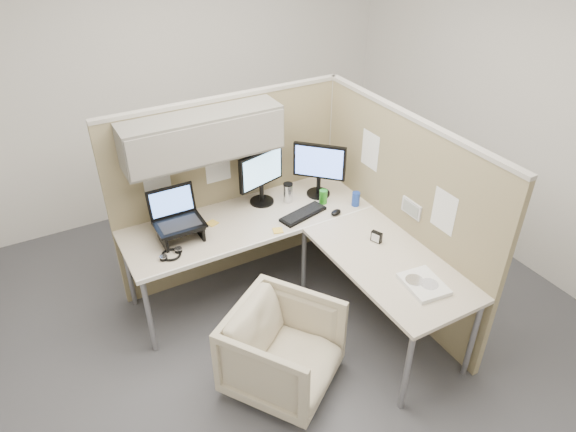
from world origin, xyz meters
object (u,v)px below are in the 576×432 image
monitor_left (261,173)px  keyboard (303,214)px  desk (299,241)px  office_chair (283,347)px

monitor_left → keyboard: (0.20, -0.34, -0.26)m
desk → monitor_left: monitor_left is taller
office_chair → keyboard: (0.64, 0.84, 0.39)m
keyboard → desk: bearing=-140.4°
desk → keyboard: (0.17, 0.23, 0.05)m
office_chair → keyboard: size_ratio=1.71×
desk → monitor_left: bearing=92.3°
desk → keyboard: bearing=53.2°
office_chair → keyboard: bearing=17.8°
office_chair → monitor_left: monitor_left is taller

